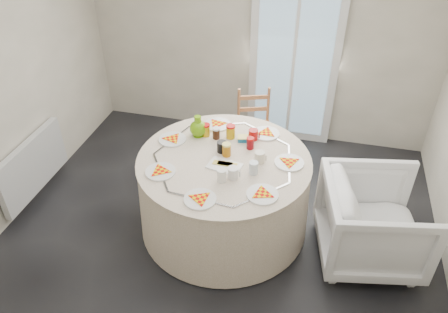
% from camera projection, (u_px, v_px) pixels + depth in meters
% --- Properties ---
extents(floor, '(4.00, 4.00, 0.00)m').
position_uv_depth(floor, '(216.00, 242.00, 4.03)').
color(floor, black).
rests_on(floor, ground).
extents(wall_back, '(4.00, 0.02, 2.60)m').
position_uv_depth(wall_back, '(261.00, 31.00, 4.84)').
color(wall_back, '#BCB5A3').
rests_on(wall_back, floor).
extents(glass_door, '(1.00, 0.08, 2.10)m').
position_uv_depth(glass_door, '(294.00, 57.00, 4.87)').
color(glass_door, silver).
rests_on(glass_door, floor).
extents(radiator, '(0.07, 1.00, 0.55)m').
position_uv_depth(radiator, '(33.00, 166.00, 4.35)').
color(radiator, silver).
rests_on(radiator, floor).
extents(table, '(1.57, 1.57, 0.80)m').
position_uv_depth(table, '(224.00, 194.00, 4.01)').
color(table, '#F3E0D0').
rests_on(table, floor).
extents(wooden_chair, '(0.48, 0.47, 0.86)m').
position_uv_depth(wooden_chair, '(255.00, 126.00, 4.79)').
color(wooden_chair, '#B17746').
rests_on(wooden_chair, floor).
extents(armchair, '(0.93, 0.97, 0.86)m').
position_uv_depth(armchair, '(373.00, 222.00, 3.69)').
color(armchair, white).
rests_on(armchair, floor).
extents(place_settings, '(1.79, 1.79, 0.03)m').
position_uv_depth(place_settings, '(224.00, 159.00, 3.78)').
color(place_settings, white).
rests_on(place_settings, table).
extents(jar_cluster, '(0.54, 0.33, 0.15)m').
position_uv_depth(jar_cluster, '(227.00, 137.00, 3.97)').
color(jar_cluster, '#A24D1F').
rests_on(jar_cluster, table).
extents(butter_tub, '(0.13, 0.11, 0.05)m').
position_uv_depth(butter_tub, '(244.00, 140.00, 4.00)').
color(butter_tub, '#15638F').
rests_on(butter_tub, table).
extents(green_pitcher, '(0.20, 0.20, 0.20)m').
position_uv_depth(green_pitcher, '(198.00, 127.00, 4.02)').
color(green_pitcher, '#5C9C0A').
rests_on(green_pitcher, table).
extents(cheese_platter, '(0.31, 0.23, 0.04)m').
position_uv_depth(cheese_platter, '(224.00, 167.00, 3.69)').
color(cheese_platter, white).
rests_on(cheese_platter, table).
extents(mugs_glasses, '(0.80, 0.80, 0.12)m').
position_uv_depth(mugs_glasses, '(239.00, 159.00, 3.72)').
color(mugs_glasses, gray).
rests_on(mugs_glasses, table).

